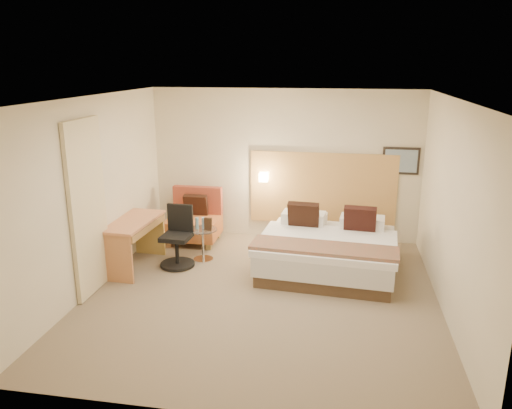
% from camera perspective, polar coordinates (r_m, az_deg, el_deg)
% --- Properties ---
extents(floor, '(4.80, 5.00, 0.02)m').
position_cam_1_polar(floor, '(7.08, 0.66, -10.39)').
color(floor, '#796851').
rests_on(floor, ground).
extents(ceiling, '(4.80, 5.00, 0.02)m').
position_cam_1_polar(ceiling, '(6.36, 0.74, 12.14)').
color(ceiling, white).
rests_on(ceiling, floor).
extents(wall_back, '(4.80, 0.02, 2.70)m').
position_cam_1_polar(wall_back, '(9.01, 3.25, 4.53)').
color(wall_back, beige).
rests_on(wall_back, floor).
extents(wall_front, '(4.80, 0.02, 2.70)m').
position_cam_1_polar(wall_front, '(4.28, -4.72, -8.75)').
color(wall_front, beige).
rests_on(wall_front, floor).
extents(wall_left, '(0.02, 5.00, 2.70)m').
position_cam_1_polar(wall_left, '(7.36, -18.18, 1.12)').
color(wall_left, beige).
rests_on(wall_left, floor).
extents(wall_right, '(0.02, 5.00, 2.70)m').
position_cam_1_polar(wall_right, '(6.67, 21.61, -0.71)').
color(wall_right, beige).
rests_on(wall_right, floor).
extents(headboard_panel, '(2.60, 0.04, 1.30)m').
position_cam_1_polar(headboard_panel, '(9.01, 7.60, 1.80)').
color(headboard_panel, tan).
rests_on(headboard_panel, wall_back).
extents(art_frame, '(0.62, 0.03, 0.47)m').
position_cam_1_polar(art_frame, '(8.96, 16.23, 4.82)').
color(art_frame, black).
rests_on(art_frame, wall_back).
extents(art_canvas, '(0.54, 0.01, 0.39)m').
position_cam_1_polar(art_canvas, '(8.94, 16.24, 4.80)').
color(art_canvas, '#738B9F').
rests_on(art_canvas, wall_back).
extents(lamp_arm, '(0.02, 0.12, 0.02)m').
position_cam_1_polar(lamp_arm, '(9.01, 0.94, 3.25)').
color(lamp_arm, silver).
rests_on(lamp_arm, wall_back).
extents(lamp_shade, '(0.15, 0.15, 0.15)m').
position_cam_1_polar(lamp_shade, '(8.96, 0.89, 3.17)').
color(lamp_shade, '#FFEDC6').
rests_on(lamp_shade, wall_back).
extents(curtain, '(0.06, 0.90, 2.42)m').
position_cam_1_polar(curtain, '(7.16, -18.65, -0.41)').
color(curtain, beige).
rests_on(curtain, wall_left).
extents(bottle_a, '(0.06, 0.06, 0.19)m').
position_cam_1_polar(bottle_a, '(8.12, -6.76, -2.14)').
color(bottle_a, '#78A8BA').
rests_on(bottle_a, side_table).
extents(bottle_b, '(0.06, 0.06, 0.19)m').
position_cam_1_polar(bottle_b, '(8.12, -6.02, -2.12)').
color(bottle_b, '#89B0D4').
rests_on(bottle_b, side_table).
extents(menu_folder, '(0.13, 0.06, 0.21)m').
position_cam_1_polar(menu_folder, '(8.04, -5.49, -2.24)').
color(menu_folder, '#301F13').
rests_on(menu_folder, side_table).
extents(bed, '(2.18, 2.14, 1.00)m').
position_cam_1_polar(bed, '(7.88, 8.27, -5.10)').
color(bed, '#453222').
rests_on(bed, floor).
extents(lounge_chair, '(0.90, 0.79, 0.95)m').
position_cam_1_polar(lounge_chair, '(9.06, -7.05, -1.86)').
color(lounge_chair, '#9C6D49').
rests_on(lounge_chair, floor).
extents(side_table, '(0.50, 0.50, 0.53)m').
position_cam_1_polar(side_table, '(8.20, -6.09, -4.37)').
color(side_table, white).
rests_on(side_table, floor).
extents(desk, '(0.64, 1.28, 0.78)m').
position_cam_1_polar(desk, '(7.99, -13.71, -2.89)').
color(desk, '#CC7C50').
rests_on(desk, floor).
extents(desk_chair, '(0.57, 0.57, 0.96)m').
position_cam_1_polar(desk_chair, '(8.02, -8.93, -4.20)').
color(desk_chair, black).
rests_on(desk_chair, floor).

